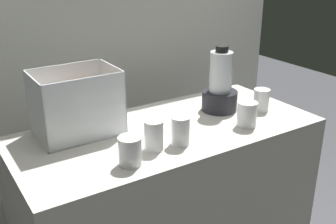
# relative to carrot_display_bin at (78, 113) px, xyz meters

# --- Properties ---
(counter) EXTENTS (1.40, 0.64, 0.90)m
(counter) POSITION_rel_carrot_display_bin_xyz_m (0.35, -0.17, -0.54)
(counter) COLOR beige
(counter) RESTS_ON ground_plane
(back_wall_unit) EXTENTS (2.60, 0.24, 2.50)m
(back_wall_unit) POSITION_rel_carrot_display_bin_xyz_m (0.36, 0.59, 0.27)
(back_wall_unit) COLOR silver
(back_wall_unit) RESTS_ON ground_plane
(carrot_display_bin) EXTENTS (0.36, 0.25, 0.29)m
(carrot_display_bin) POSITION_rel_carrot_display_bin_xyz_m (0.00, 0.00, 0.00)
(carrot_display_bin) COLOR white
(carrot_display_bin) RESTS_ON counter
(blender_pitcher) EXTENTS (0.18, 0.18, 0.33)m
(blender_pitcher) POSITION_rel_carrot_display_bin_xyz_m (0.70, -0.12, 0.03)
(blender_pitcher) COLOR black
(blender_pitcher) RESTS_ON counter
(juice_cup_pomegranate_far_left) EXTENTS (0.09, 0.09, 0.11)m
(juice_cup_pomegranate_far_left) POSITION_rel_carrot_display_bin_xyz_m (0.05, -0.38, -0.04)
(juice_cup_pomegranate_far_left) COLOR white
(juice_cup_pomegranate_far_left) RESTS_ON counter
(juice_cup_carrot_left) EXTENTS (0.08, 0.08, 0.13)m
(juice_cup_carrot_left) POSITION_rel_carrot_display_bin_xyz_m (0.19, -0.32, -0.03)
(juice_cup_carrot_left) COLOR white
(juice_cup_carrot_left) RESTS_ON counter
(juice_cup_orange_middle) EXTENTS (0.08, 0.08, 0.12)m
(juice_cup_orange_middle) POSITION_rel_carrot_display_bin_xyz_m (0.31, -0.34, -0.04)
(juice_cup_orange_middle) COLOR white
(juice_cup_orange_middle) RESTS_ON counter
(juice_cup_carrot_right) EXTENTS (0.09, 0.09, 0.12)m
(juice_cup_carrot_right) POSITION_rel_carrot_display_bin_xyz_m (0.68, -0.34, -0.04)
(juice_cup_carrot_right) COLOR white
(juice_cup_carrot_right) RESTS_ON counter
(juice_cup_beet_far_right) EXTENTS (0.08, 0.08, 0.11)m
(juice_cup_beet_far_right) POSITION_rel_carrot_display_bin_xyz_m (0.87, -0.23, -0.04)
(juice_cup_beet_far_right) COLOR white
(juice_cup_beet_far_right) RESTS_ON counter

